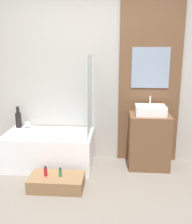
% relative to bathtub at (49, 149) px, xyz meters
% --- Properties ---
extents(ground_plane, '(12.00, 12.00, 0.00)m').
position_rel_bathtub_xyz_m(ground_plane, '(0.61, -1.18, -0.26)').
color(ground_plane, slate).
extents(wall_tiled_back, '(4.20, 0.06, 2.60)m').
position_rel_bathtub_xyz_m(wall_tiled_back, '(0.61, 0.40, 1.04)').
color(wall_tiled_back, '#B7B2A8').
rests_on(wall_tiled_back, ground_plane).
extents(wall_wood_accent, '(0.90, 0.04, 2.60)m').
position_rel_bathtub_xyz_m(wall_wood_accent, '(1.46, 0.35, 1.05)').
color(wall_wood_accent, brown).
rests_on(wall_wood_accent, ground_plane).
extents(bathtub, '(1.27, 0.70, 0.51)m').
position_rel_bathtub_xyz_m(bathtub, '(0.00, 0.00, 0.00)').
color(bathtub, white).
rests_on(bathtub, ground_plane).
extents(glass_shower_screen, '(0.01, 0.64, 1.12)m').
position_rel_bathtub_xyz_m(glass_shower_screen, '(0.60, -0.01, 0.81)').
color(glass_shower_screen, silver).
rests_on(glass_shower_screen, bathtub).
extents(wooden_step_bench, '(0.68, 0.38, 0.16)m').
position_rel_bathtub_xyz_m(wooden_step_bench, '(0.25, -0.64, -0.17)').
color(wooden_step_bench, olive).
rests_on(wooden_step_bench, ground_plane).
extents(vanity_cabinet, '(0.58, 0.46, 0.79)m').
position_rel_bathtub_xyz_m(vanity_cabinet, '(1.46, 0.10, 0.14)').
color(vanity_cabinet, brown).
rests_on(vanity_cabinet, ground_plane).
extents(sink, '(0.42, 0.32, 0.26)m').
position_rel_bathtub_xyz_m(sink, '(1.46, 0.10, 0.60)').
color(sink, white).
rests_on(sink, vanity_cabinet).
extents(vase_tall_dark, '(0.09, 0.09, 0.33)m').
position_rel_bathtub_xyz_m(vase_tall_dark, '(-0.54, 0.26, 0.39)').
color(vase_tall_dark, black).
rests_on(vase_tall_dark, bathtub).
extents(vase_round_light, '(0.09, 0.09, 0.09)m').
position_rel_bathtub_xyz_m(vase_round_light, '(-0.40, 0.26, 0.30)').
color(vase_round_light, white).
rests_on(vase_round_light, bathtub).
extents(bottle_soap_primary, '(0.04, 0.04, 0.13)m').
position_rel_bathtub_xyz_m(bottle_soap_primary, '(0.11, -0.64, -0.03)').
color(bottle_soap_primary, '#B21928').
rests_on(bottle_soap_primary, wooden_step_bench).
extents(bottle_soap_secondary, '(0.04, 0.04, 0.12)m').
position_rel_bathtub_xyz_m(bottle_soap_secondary, '(0.30, -0.64, -0.04)').
color(bottle_soap_secondary, '#38704C').
rests_on(bottle_soap_secondary, wooden_step_bench).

